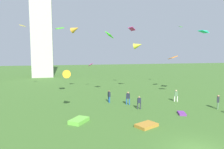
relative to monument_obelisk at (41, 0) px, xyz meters
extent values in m
cube|color=#B7B2A8|center=(0.00, 0.00, -2.66)|extent=(6.07, 6.07, 40.71)
cylinder|color=#235693|center=(11.28, -37.92, -22.59)|extent=(0.16, 0.16, 0.86)
cylinder|color=#235693|center=(11.25, -37.53, -22.59)|extent=(0.16, 0.16, 0.86)
cube|color=#1E2333|center=(11.27, -37.72, -21.82)|extent=(0.31, 0.49, 0.68)
sphere|color=brown|center=(11.27, -37.72, -21.36)|extent=(0.25, 0.25, 0.25)
cylinder|color=#235693|center=(13.63, -39.74, -22.58)|extent=(0.16, 0.16, 0.87)
cylinder|color=#235693|center=(13.30, -39.52, -22.58)|extent=(0.16, 0.16, 0.87)
cube|color=#1E2333|center=(13.46, -39.63, -21.80)|extent=(0.54, 0.49, 0.69)
sphere|color=#A37556|center=(13.46, -39.63, -21.33)|extent=(0.25, 0.25, 0.25)
cylinder|color=silver|center=(20.73, -39.70, -22.59)|extent=(0.16, 0.16, 0.84)
cylinder|color=silver|center=(21.08, -39.86, -22.59)|extent=(0.16, 0.16, 0.84)
cube|color=#51754C|center=(20.90, -39.78, -21.84)|extent=(0.52, 0.43, 0.66)
sphere|color=#D8AD84|center=(20.90, -39.78, -21.39)|extent=(0.24, 0.24, 0.24)
cylinder|color=#2D3338|center=(14.24, -42.16, -22.62)|extent=(0.15, 0.15, 0.79)
cylinder|color=#2D3338|center=(13.88, -42.10, -22.62)|extent=(0.15, 0.15, 0.79)
cube|color=#1E2333|center=(14.06, -42.13, -21.90)|extent=(0.47, 0.32, 0.63)
sphere|color=#A37556|center=(14.06, -42.13, -21.47)|extent=(0.23, 0.23, 0.23)
cylinder|color=#51754C|center=(23.57, -44.92, -22.57)|extent=(0.16, 0.16, 0.88)
cylinder|color=#51754C|center=(23.87, -44.65, -22.57)|extent=(0.16, 0.16, 0.88)
cube|color=#2D3338|center=(23.72, -44.78, -21.79)|extent=(0.54, 0.52, 0.70)
sphere|color=#A37556|center=(23.72, -44.78, -21.31)|extent=(0.26, 0.26, 0.26)
cube|color=green|center=(4.62, -35.70, -12.43)|extent=(1.26, 1.65, 0.53)
cube|color=#38EB17|center=(12.13, -34.67, -13.09)|extent=(1.48, 1.77, 1.03)
cone|color=orange|center=(5.08, -40.69, -18.44)|extent=(1.21, 1.59, 1.09)
cube|color=#D72895|center=(10.75, -24.69, -18.18)|extent=(1.02, 1.09, 0.72)
cube|color=#E12C9B|center=(18.60, -27.45, -11.09)|extent=(1.67, 1.56, 0.71)
cube|color=#1BD2B8|center=(24.16, -40.99, -12.89)|extent=(1.46, 1.16, 0.36)
cone|color=gold|center=(18.73, -30.30, -14.42)|extent=(2.07, 1.96, 1.44)
cube|color=green|center=(28.45, -29.12, -10.54)|extent=(0.84, 0.99, 0.23)
cube|color=yellow|center=(-1.74, -24.87, -10.88)|extent=(1.12, 1.17, 0.35)
cube|color=orange|center=(25.91, -30.68, -16.70)|extent=(1.75, 1.47, 0.74)
cone|color=gold|center=(7.27, -30.42, -11.83)|extent=(1.88, 1.74, 1.37)
cube|color=#3AEEC3|center=(26.36, -38.41, -12.42)|extent=(1.98, 1.98, 0.30)
cube|color=#6E328B|center=(17.98, -45.50, -22.91)|extent=(1.28, 1.67, 0.21)
cube|color=#67BA40|center=(6.14, -45.15, -22.82)|extent=(2.34, 2.45, 0.39)
cube|color=#AD782A|center=(12.29, -48.12, -22.87)|extent=(2.41, 2.05, 0.29)
camera|label=1|loc=(4.11, -65.33, -16.05)|focal=32.27mm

